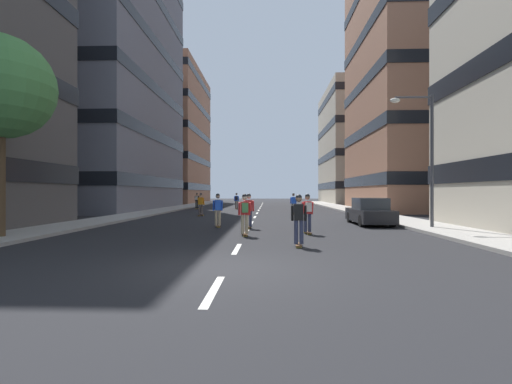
# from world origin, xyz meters

# --- Properties ---
(ground_plane) EXTENTS (143.21, 143.21, 0.00)m
(ground_plane) POSITION_xyz_m (0.00, 23.87, 0.00)
(ground_plane) COLOR black
(sidewalk_left) EXTENTS (2.82, 65.64, 0.14)m
(sidewalk_left) POSITION_xyz_m (-9.37, 26.85, 0.07)
(sidewalk_left) COLOR #9E9991
(sidewalk_left) RESTS_ON ground_plane
(sidewalk_right) EXTENTS (2.82, 65.64, 0.14)m
(sidewalk_right) POSITION_xyz_m (9.37, 26.85, 0.07)
(sidewalk_right) COLOR #9E9991
(sidewalk_right) RESTS_ON ground_plane
(lane_markings) EXTENTS (0.16, 57.20, 0.01)m
(lane_markings) POSITION_xyz_m (0.00, 25.50, 0.00)
(lane_markings) COLOR silver
(lane_markings) RESTS_ON ground_plane
(building_left_mid) EXTENTS (15.67, 21.68, 34.08)m
(building_left_mid) POSITION_xyz_m (-18.55, 29.69, 17.13)
(building_left_mid) COLOR slate
(building_left_mid) RESTS_ON ground_plane
(building_left_far) EXTENTS (15.67, 20.40, 22.87)m
(building_left_far) POSITION_xyz_m (-18.55, 53.69, 11.52)
(building_left_far) COLOR #9E6B51
(building_left_far) RESTS_ON ground_plane
(building_right_mid) EXTENTS (15.67, 16.75, 35.14)m
(building_right_mid) POSITION_xyz_m (18.55, 29.69, 17.66)
(building_right_mid) COLOR #9E6B51
(building_right_mid) RESTS_ON ground_plane
(building_right_far) EXTENTS (15.67, 18.58, 19.36)m
(building_right_far) POSITION_xyz_m (18.55, 53.69, 9.77)
(building_right_far) COLOR #B2A893
(building_right_far) RESTS_ON ground_plane
(parked_car_near) EXTENTS (1.82, 4.40, 1.52)m
(parked_car_near) POSITION_xyz_m (6.75, 11.99, 0.70)
(parked_car_near) COLOR black
(parked_car_near) RESTS_ON ground_plane
(street_tree_near) EXTENTS (3.99, 3.99, 7.80)m
(street_tree_near) POSITION_xyz_m (-9.37, 4.89, 5.91)
(street_tree_near) COLOR #4C3823
(street_tree_near) RESTS_ON sidewalk_left
(streetlamp_right) EXTENTS (2.13, 0.30, 6.50)m
(streetlamp_right) POSITION_xyz_m (8.72, 9.38, 4.14)
(streetlamp_right) COLOR #3F3F44
(streetlamp_right) RESTS_ON sidewalk_right
(skater_0) EXTENTS (0.54, 0.90, 1.78)m
(skater_0) POSITION_xyz_m (-2.49, 30.53, 1.02)
(skater_0) COLOR brown
(skater_0) RESTS_ON ground_plane
(skater_1) EXTENTS (0.56, 0.92, 1.78)m
(skater_1) POSITION_xyz_m (-6.84, 30.56, 1.02)
(skater_1) COLOR brown
(skater_1) RESTS_ON ground_plane
(skater_2) EXTENTS (0.54, 0.91, 1.78)m
(skater_2) POSITION_xyz_m (3.11, 21.77, 0.98)
(skater_2) COLOR brown
(skater_2) RESTS_ON ground_plane
(skater_3) EXTENTS (0.55, 0.91, 1.78)m
(skater_3) POSITION_xyz_m (2.05, 3.55, 0.98)
(skater_3) COLOR brown
(skater_3) RESTS_ON ground_plane
(skater_4) EXTENTS (0.56, 0.92, 1.78)m
(skater_4) POSITION_xyz_m (0.02, 6.45, 1.02)
(skater_4) COLOR brown
(skater_4) RESTS_ON ground_plane
(skater_5) EXTENTS (0.55, 0.91, 1.78)m
(skater_5) POSITION_xyz_m (0.02, 9.58, 0.98)
(skater_5) COLOR brown
(skater_5) RESTS_ON ground_plane
(skater_6) EXTENTS (0.55, 0.92, 1.78)m
(skater_6) POSITION_xyz_m (2.75, 7.22, 1.02)
(skater_6) COLOR brown
(skater_6) RESTS_ON ground_plane
(skater_7) EXTENTS (0.57, 0.92, 1.78)m
(skater_7) POSITION_xyz_m (-1.65, 10.20, 0.98)
(skater_7) COLOR brown
(skater_7) RESTS_ON ground_plane
(skater_8) EXTENTS (0.57, 0.92, 1.78)m
(skater_8) POSITION_xyz_m (-4.21, 18.96, 0.98)
(skater_8) COLOR brown
(skater_8) RESTS_ON ground_plane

